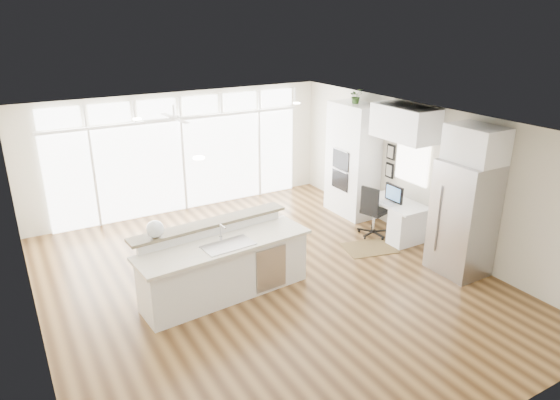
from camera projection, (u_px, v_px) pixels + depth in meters
floor at (267, 282)px, 8.52m from camera, size 7.00×8.00×0.02m
ceiling at (265, 125)px, 7.57m from camera, size 7.00×8.00×0.02m
wall_back at (181, 152)px, 11.28m from camera, size 7.00×0.04×2.70m
wall_front at (465, 339)px, 4.80m from camera, size 7.00×0.04×2.70m
wall_left at (27, 258)px, 6.39m from camera, size 0.04×8.00×2.70m
wall_right at (424, 175)px, 9.69m from camera, size 0.04×8.00×2.70m
glass_wall at (183, 165)px, 11.33m from camera, size 5.80×0.06×2.08m
transom_row at (179, 107)px, 10.87m from camera, size 5.90×0.06×0.40m
desk_window at (412, 161)px, 9.84m from camera, size 0.04×0.85×0.85m
ceiling_fan at (174, 113)px, 9.67m from camera, size 1.16×1.16×0.32m
recessed_lights at (259, 124)px, 7.74m from camera, size 3.40×3.00×0.02m
oven_cabinet at (353, 160)px, 11.03m from camera, size 0.64×1.20×2.50m
desk_nook at (395, 219)px, 10.10m from camera, size 0.72×1.30×0.76m
upper_cabinets at (405, 123)px, 9.43m from camera, size 0.64×1.30×0.64m
refrigerator at (463, 218)px, 8.54m from camera, size 0.76×0.90×2.00m
fridge_cabinet at (476, 144)px, 8.11m from camera, size 0.64×0.90×0.60m
framed_photos at (390, 161)px, 10.40m from camera, size 0.06×0.22×0.80m
kitchen_island at (225, 264)px, 7.92m from camera, size 2.92×1.30×1.13m
rug at (369, 248)px, 9.71m from camera, size 1.12×0.92×0.01m
office_chair at (375, 211)px, 10.12m from camera, size 0.68×0.65×1.07m
fishbowl at (155, 229)px, 7.47m from camera, size 0.29×0.29×0.26m
monitor at (394, 193)px, 9.86m from camera, size 0.08×0.47×0.39m
keyboard at (387, 204)px, 9.84m from camera, size 0.15×0.33×0.02m
potted_plant at (356, 98)px, 10.55m from camera, size 0.30×0.33×0.24m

